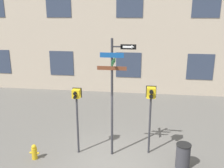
{
  "coord_description": "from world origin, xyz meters",
  "views": [
    {
      "loc": [
        1.11,
        -8.36,
        5.52
      ],
      "look_at": [
        -0.07,
        0.5,
        2.96
      ],
      "focal_mm": 40.0,
      "sensor_mm": 36.0,
      "label": 1
    }
  ],
  "objects_px": {
    "street_sign_pole": "(114,88)",
    "pedestrian_signal_left": "(77,104)",
    "fire_hydrant": "(34,152)",
    "trash_bin": "(183,156)",
    "pedestrian_signal_right": "(151,102)"
  },
  "relations": [
    {
      "from": "street_sign_pole",
      "to": "pedestrian_signal_left",
      "type": "bearing_deg",
      "value": -178.24
    },
    {
      "from": "pedestrian_signal_left",
      "to": "fire_hydrant",
      "type": "relative_size",
      "value": 4.43
    },
    {
      "from": "fire_hydrant",
      "to": "trash_bin",
      "type": "xyz_separation_m",
      "value": [
        5.65,
        0.19,
        0.18
      ]
    },
    {
      "from": "pedestrian_signal_left",
      "to": "trash_bin",
      "type": "bearing_deg",
      "value": -6.94
    },
    {
      "from": "pedestrian_signal_left",
      "to": "trash_bin",
      "type": "relative_size",
      "value": 2.88
    },
    {
      "from": "pedestrian_signal_right",
      "to": "fire_hydrant",
      "type": "relative_size",
      "value": 4.58
    },
    {
      "from": "pedestrian_signal_left",
      "to": "fire_hydrant",
      "type": "bearing_deg",
      "value": -156.44
    },
    {
      "from": "pedestrian_signal_left",
      "to": "street_sign_pole",
      "type": "bearing_deg",
      "value": 1.76
    },
    {
      "from": "trash_bin",
      "to": "pedestrian_signal_right",
      "type": "bearing_deg",
      "value": 145.49
    },
    {
      "from": "street_sign_pole",
      "to": "trash_bin",
      "type": "relative_size",
      "value": 4.92
    },
    {
      "from": "pedestrian_signal_left",
      "to": "trash_bin",
      "type": "distance_m",
      "value": 4.41
    },
    {
      "from": "street_sign_pole",
      "to": "fire_hydrant",
      "type": "bearing_deg",
      "value": -166.35
    },
    {
      "from": "pedestrian_signal_right",
      "to": "fire_hydrant",
      "type": "distance_m",
      "value": 4.93
    },
    {
      "from": "pedestrian_signal_right",
      "to": "fire_hydrant",
      "type": "height_order",
      "value": "pedestrian_signal_right"
    },
    {
      "from": "pedestrian_signal_left",
      "to": "pedestrian_signal_right",
      "type": "xyz_separation_m",
      "value": [
        2.84,
        0.35,
        0.13
      ]
    }
  ]
}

